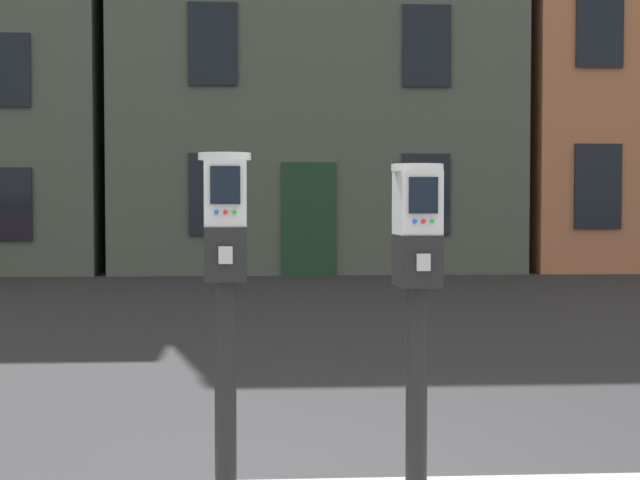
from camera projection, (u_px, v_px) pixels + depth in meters
name	position (u px, v px, depth m)	size (l,w,h in m)	color
parking_meter_near_kerb	(225.00, 265.00, 4.09)	(0.23, 0.26, 1.48)	black
parking_meter_twin_adjacent	(417.00, 271.00, 4.14)	(0.23, 0.26, 1.43)	black
townhouse_brick_corner	(312.00, 5.00, 20.94)	(7.88, 5.51, 10.98)	#4C564C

